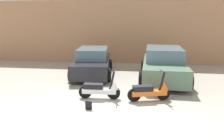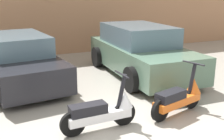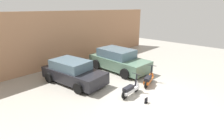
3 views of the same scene
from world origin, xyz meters
The scene contains 5 objects.
wall_back centered at (0.00, 7.35, 1.90)m, with size 19.60×0.12×3.79m, color tan.
scooter_front_left centered at (-0.24, 0.88, 0.35)m, with size 1.41×0.51×0.98m.
scooter_front_right centered at (1.40, 0.91, 0.35)m, with size 1.39×0.65×0.99m.
car_rear_left centered at (-1.26, 4.18, 0.61)m, with size 2.14×3.92×1.28m.
car_rear_center centered at (2.06, 3.69, 0.68)m, with size 2.15×4.24×1.42m.
Camera 2 is at (-1.90, -3.30, 2.35)m, focal length 45.00 mm.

